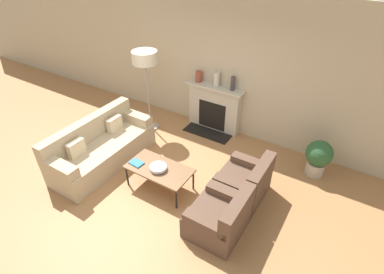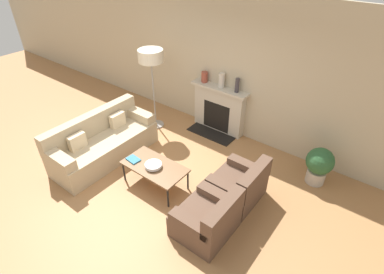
{
  "view_description": "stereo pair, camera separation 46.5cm",
  "coord_description": "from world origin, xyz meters",
  "px_view_note": "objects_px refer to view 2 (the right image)",
  "views": [
    {
      "loc": [
        2.49,
        -2.81,
        3.71
      ],
      "look_at": [
        -0.01,
        1.21,
        0.45
      ],
      "focal_mm": 28.0,
      "sensor_mm": 36.0,
      "label": 1
    },
    {
      "loc": [
        2.87,
        -2.55,
        3.71
      ],
      "look_at": [
        -0.01,
        1.21,
        0.45
      ],
      "focal_mm": 28.0,
      "sensor_mm": 36.0,
      "label": 2
    }
  ],
  "objects_px": {
    "coffee_table": "(155,167)",
    "potted_plant": "(319,164)",
    "mantel_vase_left": "(204,77)",
    "fireplace": "(219,109)",
    "book": "(133,159)",
    "floor_lamp": "(151,61)",
    "armchair_near": "(208,219)",
    "bowl": "(153,165)",
    "couch": "(103,143)",
    "mantel_vase_center_left": "(222,80)",
    "mantel_vase_center_right": "(237,85)",
    "armchair_far": "(238,185)"
  },
  "relations": [
    {
      "from": "couch",
      "to": "mantel_vase_center_right",
      "type": "xyz_separation_m",
      "value": [
        1.61,
        2.22,
        0.86
      ]
    },
    {
      "from": "armchair_near",
      "to": "floor_lamp",
      "type": "distance_m",
      "value": 3.42
    },
    {
      "from": "book",
      "to": "floor_lamp",
      "type": "distance_m",
      "value": 2.14
    },
    {
      "from": "fireplace",
      "to": "coffee_table",
      "type": "height_order",
      "value": "fireplace"
    },
    {
      "from": "couch",
      "to": "mantel_vase_center_left",
      "type": "height_order",
      "value": "mantel_vase_center_left"
    },
    {
      "from": "floor_lamp",
      "to": "potted_plant",
      "type": "relative_size",
      "value": 2.52
    },
    {
      "from": "fireplace",
      "to": "book",
      "type": "bearing_deg",
      "value": -96.54
    },
    {
      "from": "floor_lamp",
      "to": "armchair_near",
      "type": "bearing_deg",
      "value": -32.85
    },
    {
      "from": "armchair_near",
      "to": "mantel_vase_center_right",
      "type": "relative_size",
      "value": 2.87
    },
    {
      "from": "book",
      "to": "bowl",
      "type": "bearing_deg",
      "value": 16.13
    },
    {
      "from": "fireplace",
      "to": "book",
      "type": "relative_size",
      "value": 5.2
    },
    {
      "from": "mantel_vase_center_left",
      "to": "bowl",
      "type": "bearing_deg",
      "value": -86.82
    },
    {
      "from": "bowl",
      "to": "book",
      "type": "xyz_separation_m",
      "value": [
        -0.41,
        -0.07,
        -0.03
      ]
    },
    {
      "from": "mantel_vase_center_left",
      "to": "mantel_vase_center_right",
      "type": "height_order",
      "value": "mantel_vase_center_left"
    },
    {
      "from": "bowl",
      "to": "mantel_vase_center_right",
      "type": "distance_m",
      "value": 2.35
    },
    {
      "from": "coffee_table",
      "to": "mantel_vase_center_left",
      "type": "relative_size",
      "value": 3.67
    },
    {
      "from": "book",
      "to": "potted_plant",
      "type": "relative_size",
      "value": 0.36
    },
    {
      "from": "armchair_far",
      "to": "potted_plant",
      "type": "bearing_deg",
      "value": 143.06
    },
    {
      "from": "armchair_near",
      "to": "coffee_table",
      "type": "xyz_separation_m",
      "value": [
        -1.31,
        0.27,
        0.12
      ]
    },
    {
      "from": "armchair_far",
      "to": "floor_lamp",
      "type": "relative_size",
      "value": 0.48
    },
    {
      "from": "book",
      "to": "mantel_vase_left",
      "type": "relative_size",
      "value": 1.09
    },
    {
      "from": "coffee_table",
      "to": "mantel_vase_left",
      "type": "height_order",
      "value": "mantel_vase_left"
    },
    {
      "from": "fireplace",
      "to": "book",
      "type": "distance_m",
      "value": 2.31
    },
    {
      "from": "armchair_near",
      "to": "mantel_vase_center_left",
      "type": "relative_size",
      "value": 2.77
    },
    {
      "from": "fireplace",
      "to": "mantel_vase_left",
      "type": "xyz_separation_m",
      "value": [
        -0.41,
        0.02,
        0.65
      ]
    },
    {
      "from": "armchair_far",
      "to": "floor_lamp",
      "type": "bearing_deg",
      "value": -107.64
    },
    {
      "from": "fireplace",
      "to": "couch",
      "type": "relative_size",
      "value": 0.62
    },
    {
      "from": "fireplace",
      "to": "armchair_near",
      "type": "bearing_deg",
      "value": -59.5
    },
    {
      "from": "coffee_table",
      "to": "armchair_near",
      "type": "bearing_deg",
      "value": -11.81
    },
    {
      "from": "bowl",
      "to": "couch",
      "type": "bearing_deg",
      "value": 179.38
    },
    {
      "from": "couch",
      "to": "floor_lamp",
      "type": "distance_m",
      "value": 1.91
    },
    {
      "from": "book",
      "to": "potted_plant",
      "type": "height_order",
      "value": "potted_plant"
    },
    {
      "from": "floor_lamp",
      "to": "mantel_vase_center_left",
      "type": "height_order",
      "value": "floor_lamp"
    },
    {
      "from": "floor_lamp",
      "to": "mantel_vase_center_right",
      "type": "bearing_deg",
      "value": 24.88
    },
    {
      "from": "couch",
      "to": "floor_lamp",
      "type": "relative_size",
      "value": 1.18
    },
    {
      "from": "mantel_vase_center_left",
      "to": "potted_plant",
      "type": "bearing_deg",
      "value": -9.94
    },
    {
      "from": "mantel_vase_center_left",
      "to": "fireplace",
      "type": "bearing_deg",
      "value": -146.87
    },
    {
      "from": "coffee_table",
      "to": "potted_plant",
      "type": "bearing_deg",
      "value": 39.11
    },
    {
      "from": "armchair_far",
      "to": "fireplace",
      "type": "bearing_deg",
      "value": -137.56
    },
    {
      "from": "bowl",
      "to": "book",
      "type": "relative_size",
      "value": 1.15
    },
    {
      "from": "floor_lamp",
      "to": "book",
      "type": "bearing_deg",
      "value": -58.41
    },
    {
      "from": "fireplace",
      "to": "armchair_near",
      "type": "height_order",
      "value": "fireplace"
    },
    {
      "from": "fireplace",
      "to": "bowl",
      "type": "bearing_deg",
      "value": -86.2
    },
    {
      "from": "couch",
      "to": "mantel_vase_left",
      "type": "height_order",
      "value": "mantel_vase_left"
    },
    {
      "from": "bowl",
      "to": "mantel_vase_center_right",
      "type": "bearing_deg",
      "value": 83.73
    },
    {
      "from": "coffee_table",
      "to": "book",
      "type": "bearing_deg",
      "value": -164.68
    },
    {
      "from": "couch",
      "to": "book",
      "type": "xyz_separation_m",
      "value": [
        0.96,
        -0.09,
        0.11
      ]
    },
    {
      "from": "armchair_near",
      "to": "coffee_table",
      "type": "height_order",
      "value": "armchair_near"
    },
    {
      "from": "coffee_table",
      "to": "bowl",
      "type": "bearing_deg",
      "value": -76.17
    },
    {
      "from": "potted_plant",
      "to": "coffee_table",
      "type": "bearing_deg",
      "value": -140.89
    }
  ]
}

